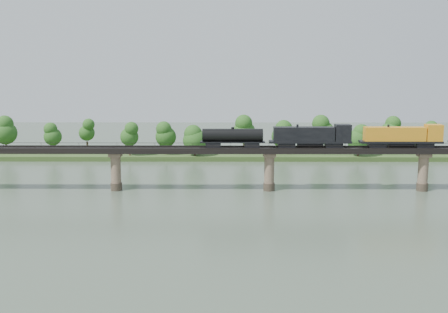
{
  "coord_description": "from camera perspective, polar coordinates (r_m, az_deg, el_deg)",
  "views": [
    {
      "loc": [
        -10.88,
        -113.39,
        32.99
      ],
      "look_at": [
        -11.78,
        30.0,
        9.0
      ],
      "focal_mm": 45.0,
      "sensor_mm": 36.0,
      "label": 1
    }
  ],
  "objects": [
    {
      "name": "far_treeline",
      "position": [
        195.43,
        1.14,
        2.39
      ],
      "size": [
        289.06,
        17.54,
        13.6
      ],
      "color": "#382619",
      "rests_on": "far_bank"
    },
    {
      "name": "bridge_superstructure",
      "position": [
        145.36,
        4.65,
        1.08
      ],
      "size": [
        220.0,
        4.9,
        0.75
      ],
      "color": "black",
      "rests_on": "bridge"
    },
    {
      "name": "far_bank",
      "position": [
        201.28,
        3.45,
        0.28
      ],
      "size": [
        300.0,
        24.0,
        1.6
      ],
      "primitive_type": "cube",
      "color": "#2D461C",
      "rests_on": "ground"
    },
    {
      "name": "ground",
      "position": [
        118.59,
        5.65,
        -6.7
      ],
      "size": [
        400.0,
        400.0,
        0.0
      ],
      "primitive_type": "plane",
      "color": "#3A4939",
      "rests_on": "ground"
    },
    {
      "name": "bridge",
      "position": [
        146.41,
        4.62,
        -1.37
      ],
      "size": [
        236.0,
        30.0,
        11.5
      ],
      "color": "#473A2D",
      "rests_on": "ground"
    },
    {
      "name": "freight_train",
      "position": [
        149.27,
        14.74,
        2.0
      ],
      "size": [
        85.54,
        3.33,
        5.89
      ],
      "color": "black",
      "rests_on": "bridge"
    }
  ]
}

